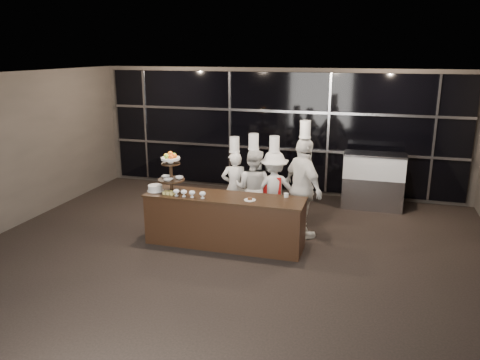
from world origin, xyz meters
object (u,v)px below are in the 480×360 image
(layer_cake, at_px, (155,188))
(chef_c, at_px, (274,189))
(display_stand, at_px, (171,169))
(display_case, at_px, (373,178))
(chef_a, at_px, (235,185))
(buffet_counter, at_px, (224,221))
(chef_d, at_px, (303,188))
(chef_b, at_px, (253,188))

(layer_cake, bearing_deg, chef_c, 31.77)
(display_stand, height_order, layer_cake, display_stand)
(display_case, height_order, chef_a, chef_a)
(chef_a, bearing_deg, display_stand, -124.36)
(buffet_counter, height_order, display_case, display_case)
(chef_d, bearing_deg, buffet_counter, -149.14)
(display_stand, bearing_deg, display_case, 39.40)
(buffet_counter, xyz_separation_m, chef_c, (0.63, 1.15, 0.31))
(display_stand, distance_m, chef_a, 1.57)
(chef_a, bearing_deg, chef_d, -17.13)
(buffet_counter, xyz_separation_m, layer_cake, (-1.30, -0.05, 0.51))
(display_case, bearing_deg, chef_a, -148.03)
(chef_b, bearing_deg, display_case, 39.11)
(display_case, relative_size, chef_d, 0.60)
(chef_a, distance_m, chef_c, 0.81)
(display_stand, relative_size, layer_cake, 2.48)
(display_case, bearing_deg, chef_d, -120.13)
(chef_b, bearing_deg, display_stand, -140.07)
(layer_cake, distance_m, display_case, 4.80)
(display_stand, distance_m, display_case, 4.57)
(display_stand, height_order, chef_a, chef_a)
(chef_c, bearing_deg, chef_d, -31.66)
(display_stand, xyz_separation_m, chef_d, (2.27, 0.76, -0.38))
(chef_b, bearing_deg, buffet_counter, -103.48)
(buffet_counter, bearing_deg, display_stand, -179.99)
(chef_a, height_order, chef_d, chef_d)
(chef_b, distance_m, chef_d, 1.07)
(chef_b, bearing_deg, chef_a, 159.93)
(layer_cake, bearing_deg, buffet_counter, 2.20)
(chef_a, bearing_deg, layer_cake, -131.91)
(layer_cake, height_order, chef_d, chef_d)
(buffet_counter, height_order, display_stand, display_stand)
(chef_a, relative_size, chef_d, 0.80)
(chef_d, bearing_deg, display_case, 59.87)
(chef_c, bearing_deg, display_case, 42.78)
(chef_b, relative_size, chef_c, 1.02)
(layer_cake, xyz_separation_m, chef_d, (2.57, 0.81, -0.01))
(chef_c, bearing_deg, display_stand, -144.89)
(display_case, bearing_deg, layer_cake, -142.43)
(buffet_counter, distance_m, chef_a, 1.25)
(buffet_counter, relative_size, chef_a, 1.62)
(display_stand, xyz_separation_m, display_case, (3.50, 2.87, -0.65))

